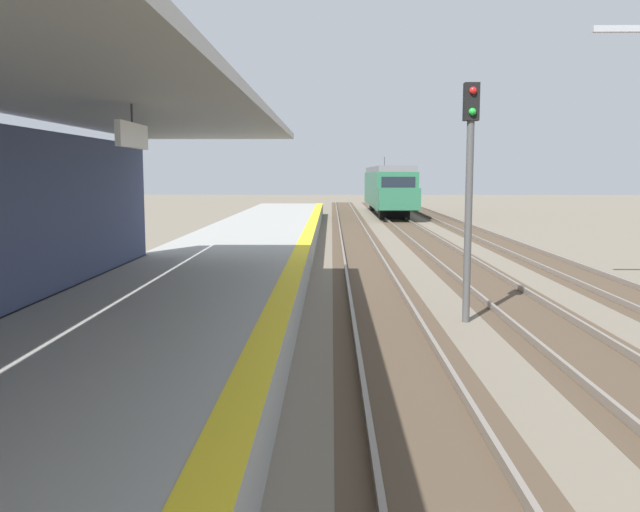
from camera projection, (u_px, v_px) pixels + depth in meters
name	position (u px, v px, depth m)	size (l,w,h in m)	color
station_platform	(194.00, 296.00, 15.93)	(5.00, 80.00, 0.91)	#999993
track_pair_nearest_platform	(373.00, 285.00, 19.88)	(2.34, 120.00, 0.16)	#4C3D2D
track_pair_middle	(490.00, 286.00, 19.82)	(2.34, 120.00, 0.16)	#4C3D2D
track_pair_far_side	(608.00, 286.00, 19.77)	(2.34, 120.00, 0.16)	#4C3D2D
approaching_train	(388.00, 188.00, 55.83)	(2.93, 19.60, 4.76)	#286647
rail_signal_post	(469.00, 177.00, 14.82)	(0.32, 0.34, 5.20)	#4C4C4C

